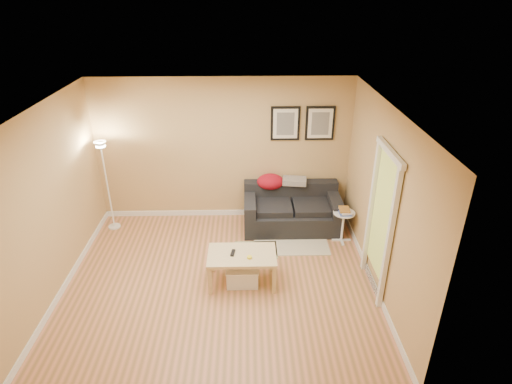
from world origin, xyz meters
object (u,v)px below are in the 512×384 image
(coffee_table, at_px, (242,268))
(side_table, at_px, (343,227))
(sofa, at_px, (292,208))
(floor_lamp, at_px, (108,189))
(book_stack, at_px, (345,211))
(storage_bin, at_px, (242,275))

(coffee_table, height_order, side_table, side_table)
(sofa, distance_m, floor_lamp, 3.23)
(book_stack, bearing_deg, floor_lamp, 159.06)
(side_table, relative_size, book_stack, 2.20)
(floor_lamp, bearing_deg, storage_bin, -35.19)
(sofa, relative_size, floor_lamp, 1.04)
(storage_bin, height_order, book_stack, book_stack)
(coffee_table, distance_m, book_stack, 2.02)
(sofa, height_order, floor_lamp, floor_lamp)
(sofa, xyz_separation_m, floor_lamp, (-3.21, 0.06, 0.40))
(book_stack, height_order, floor_lamp, floor_lamp)
(coffee_table, xyz_separation_m, book_stack, (1.70, 1.05, 0.35))
(side_table, bearing_deg, book_stack, -77.89)
(sofa, xyz_separation_m, storage_bin, (-0.88, -1.59, -0.23))
(storage_bin, xyz_separation_m, book_stack, (1.69, 1.09, 0.45))
(sofa, bearing_deg, book_stack, -31.44)
(sofa, height_order, side_table, sofa)
(sofa, xyz_separation_m, book_stack, (0.82, -0.50, 0.22))
(side_table, bearing_deg, storage_bin, -146.81)
(storage_bin, distance_m, book_stack, 2.06)
(side_table, relative_size, floor_lamp, 0.34)
(storage_bin, distance_m, side_table, 2.02)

